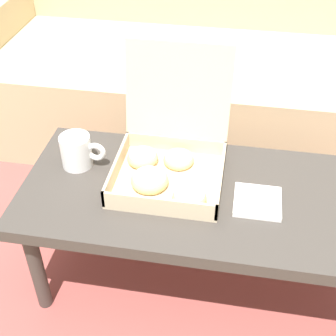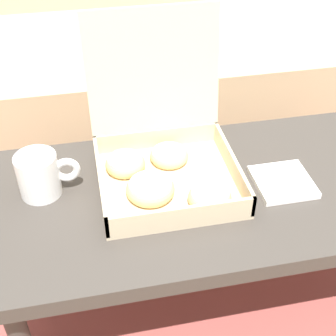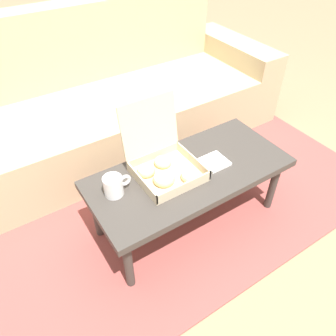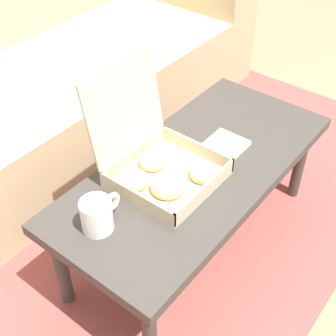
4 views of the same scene
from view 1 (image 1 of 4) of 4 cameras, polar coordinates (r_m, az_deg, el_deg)
ground_plane at (r=1.73m, az=4.47°, el=-9.89°), size 12.00×12.00×0.00m
area_rug at (r=1.94m, az=5.46°, el=-3.18°), size 2.60×1.92×0.01m
couch at (r=2.23m, az=7.36°, el=12.20°), size 2.48×0.89×0.94m
coffee_table at (r=1.38m, az=4.57°, el=-4.30°), size 1.08×0.49×0.40m
pastry_box at (r=1.38m, az=-0.05°, el=1.24°), size 0.32×0.35×0.35m
coffee_mug at (r=1.44m, az=-10.99°, el=2.03°), size 0.14×0.09×0.10m
napkin_stack at (r=1.33m, az=10.85°, el=-4.04°), size 0.13×0.13×0.01m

